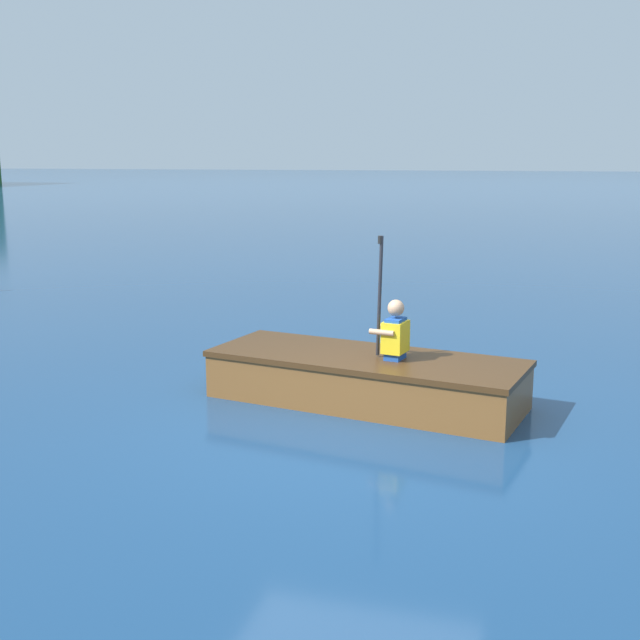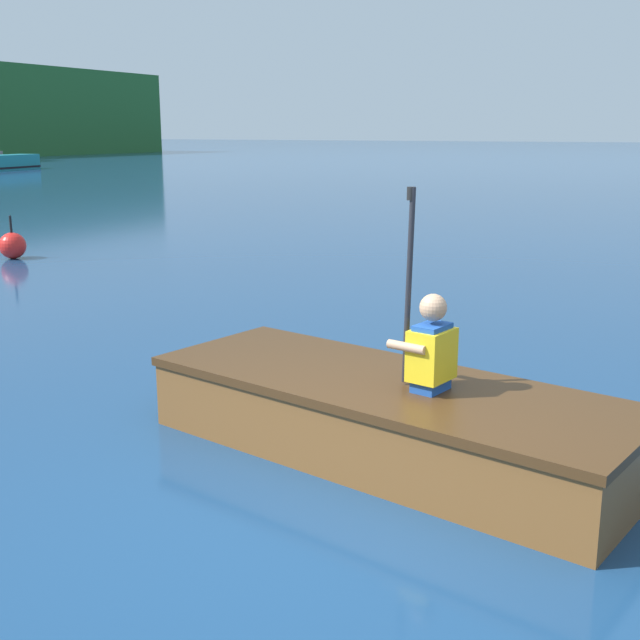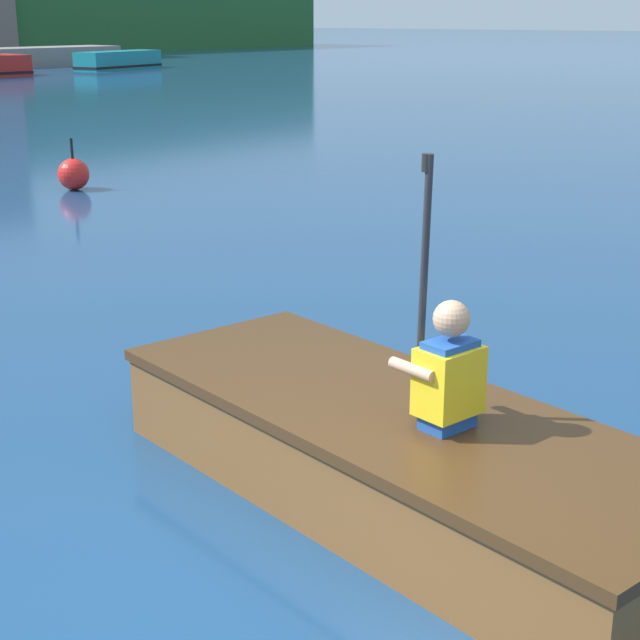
% 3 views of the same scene
% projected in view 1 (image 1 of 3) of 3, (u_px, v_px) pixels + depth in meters
% --- Properties ---
extents(ground_plane, '(300.00, 300.00, 0.00)m').
position_uv_depth(ground_plane, '(346.00, 435.00, 7.45)').
color(ground_plane, navy).
extents(rowboat_foreground, '(1.74, 3.48, 0.51)m').
position_uv_depth(rowboat_foreground, '(361.00, 376.00, 8.42)').
color(rowboat_foreground, brown).
rests_on(rowboat_foreground, ground).
extents(person_paddler, '(0.40, 0.38, 1.26)m').
position_uv_depth(person_paddler, '(394.00, 332.00, 8.16)').
color(person_paddler, '#1E4CA5').
rests_on(person_paddler, rowboat_foreground).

